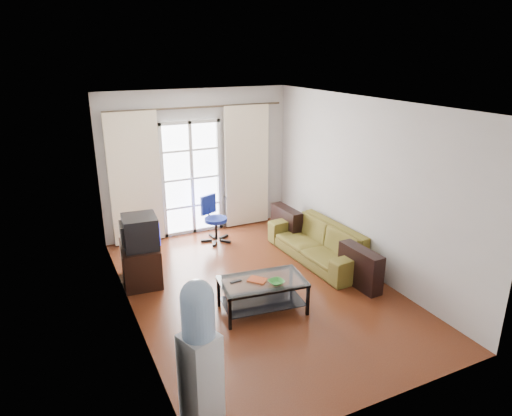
{
  "coord_description": "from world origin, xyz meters",
  "views": [
    {
      "loc": [
        -2.62,
        -5.38,
        3.34
      ],
      "look_at": [
        0.13,
        0.35,
        1.13
      ],
      "focal_mm": 32.0,
      "sensor_mm": 36.0,
      "label": 1
    }
  ],
  "objects_px": {
    "sofa": "(319,243)",
    "tv_stand": "(141,263)",
    "task_chair": "(215,228)",
    "crt_tv": "(139,232)",
    "water_cooler": "(200,353)",
    "coffee_table": "(262,291)"
  },
  "relations": [
    {
      "from": "task_chair",
      "to": "coffee_table",
      "type": "bearing_deg",
      "value": -119.22
    },
    {
      "from": "sofa",
      "to": "crt_tv",
      "type": "height_order",
      "value": "crt_tv"
    },
    {
      "from": "task_chair",
      "to": "water_cooler",
      "type": "height_order",
      "value": "water_cooler"
    },
    {
      "from": "tv_stand",
      "to": "sofa",
      "type": "bearing_deg",
      "value": -4.29
    },
    {
      "from": "coffee_table",
      "to": "water_cooler",
      "type": "xyz_separation_m",
      "value": [
        -1.38,
        -1.53,
        0.49
      ]
    },
    {
      "from": "task_chair",
      "to": "water_cooler",
      "type": "xyz_separation_m",
      "value": [
        -1.66,
        -4.05,
        0.54
      ]
    },
    {
      "from": "coffee_table",
      "to": "water_cooler",
      "type": "height_order",
      "value": "water_cooler"
    },
    {
      "from": "water_cooler",
      "to": "sofa",
      "type": "bearing_deg",
      "value": 22.37
    },
    {
      "from": "sofa",
      "to": "tv_stand",
      "type": "bearing_deg",
      "value": -102.69
    },
    {
      "from": "coffee_table",
      "to": "task_chair",
      "type": "bearing_deg",
      "value": 83.67
    },
    {
      "from": "tv_stand",
      "to": "water_cooler",
      "type": "height_order",
      "value": "water_cooler"
    },
    {
      "from": "coffee_table",
      "to": "crt_tv",
      "type": "height_order",
      "value": "crt_tv"
    },
    {
      "from": "sofa",
      "to": "coffee_table",
      "type": "height_order",
      "value": "sofa"
    },
    {
      "from": "sofa",
      "to": "task_chair",
      "type": "height_order",
      "value": "task_chair"
    },
    {
      "from": "water_cooler",
      "to": "tv_stand",
      "type": "bearing_deg",
      "value": 69.55
    },
    {
      "from": "task_chair",
      "to": "water_cooler",
      "type": "relative_size",
      "value": 0.56
    },
    {
      "from": "sofa",
      "to": "tv_stand",
      "type": "distance_m",
      "value": 2.9
    },
    {
      "from": "sofa",
      "to": "tv_stand",
      "type": "height_order",
      "value": "sofa"
    },
    {
      "from": "sofa",
      "to": "tv_stand",
      "type": "xyz_separation_m",
      "value": [
        -2.85,
        0.51,
        -0.0
      ]
    },
    {
      "from": "sofa",
      "to": "tv_stand",
      "type": "relative_size",
      "value": 2.59
    },
    {
      "from": "crt_tv",
      "to": "task_chair",
      "type": "height_order",
      "value": "crt_tv"
    },
    {
      "from": "tv_stand",
      "to": "crt_tv",
      "type": "bearing_deg",
      "value": -84.21
    }
  ]
}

